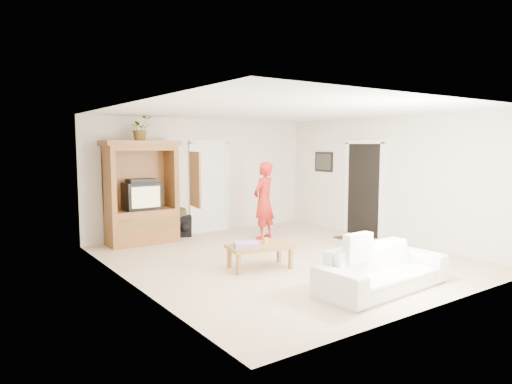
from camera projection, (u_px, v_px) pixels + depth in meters
floor at (284, 258)px, 8.13m from camera, size 6.00×6.00×0.00m
ceiling at (285, 111)px, 7.85m from camera, size 6.00×6.00×0.00m
wall_back at (203, 176)px, 10.44m from camera, size 5.50×0.00×5.50m
wall_front at (438, 204)px, 5.54m from camera, size 5.50×0.00×5.50m
wall_left at (132, 196)px, 6.43m from camera, size 0.00×6.00×6.00m
wall_right at (387, 179)px, 9.56m from camera, size 0.00×6.00×6.00m
armoire at (143, 199)px, 9.31m from camera, size 1.82×1.14×2.10m
door_back at (209, 188)px, 10.53m from camera, size 0.85×0.05×2.04m
doorway_right at (364, 190)px, 10.06m from camera, size 0.05×0.90×2.04m
framed_picture at (324, 162)px, 11.06m from camera, size 0.03×0.60×0.48m
doormat at (350, 237)px, 9.92m from camera, size 0.60×0.40×0.02m
plant at (140, 128)px, 9.12m from camera, size 0.50×0.46×0.48m
man at (264, 201)px, 9.75m from camera, size 0.71×0.59×1.65m
sofa at (383, 268)px, 6.36m from camera, size 2.12×0.93×0.60m
coffee_table at (260, 248)px, 7.44m from camera, size 1.14×0.77×0.39m
towel at (246, 245)px, 7.28m from camera, size 0.46×0.41×0.08m
candle at (265, 240)px, 7.55m from camera, size 0.08×0.08×0.10m
backpack_black at (183, 227)px, 9.98m from camera, size 0.42×0.33×0.45m
backpack_olive at (178, 223)px, 10.01m from camera, size 0.36×0.28×0.62m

